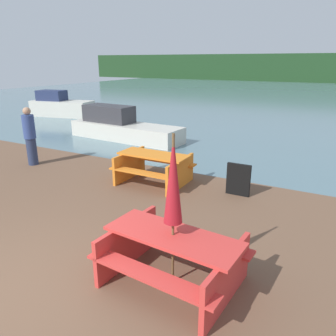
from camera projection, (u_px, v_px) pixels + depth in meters
ground_plane at (7, 294)px, 4.39m from camera, size 60.00×60.00×0.00m
water at (304, 95)px, 30.07m from camera, size 60.00×50.00×0.00m
far_treeline at (324, 68)px, 46.15m from camera, size 80.00×1.60×4.00m
picnic_table_red at (173, 253)px, 4.49m from camera, size 1.99×1.52×0.75m
picnic_table_orange at (154, 165)px, 8.25m from camera, size 1.77×1.38×0.77m
umbrella_crimson at (173, 181)px, 4.16m from camera, size 0.25×0.25×2.14m
boat at (122, 127)px, 13.00m from camera, size 4.82×1.61×1.28m
boat_second at (61, 106)px, 18.40m from camera, size 3.61×1.96×1.41m
person at (30, 136)px, 9.61m from camera, size 0.34×0.34×1.71m
signboard at (238, 180)px, 7.52m from camera, size 0.55×0.08×0.75m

